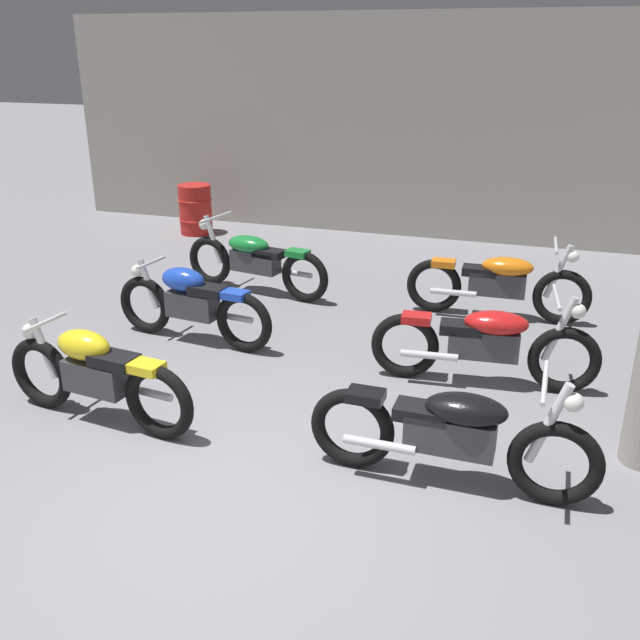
{
  "coord_description": "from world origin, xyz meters",
  "views": [
    {
      "loc": [
        2.02,
        -3.71,
        3.1
      ],
      "look_at": [
        0.0,
        2.4,
        0.55
      ],
      "focal_mm": 39.18,
      "sensor_mm": 36.0,
      "label": 1
    }
  ],
  "objects_px": {
    "motorcycle_right_row_1": "(485,342)",
    "motorcycle_right_row_2": "(498,282)",
    "motorcycle_left_row_0": "(95,374)",
    "motorcycle_left_row_2": "(255,260)",
    "motorcycle_right_row_0": "(452,432)",
    "motorcycle_left_row_1": "(192,303)",
    "oil_drum": "(195,209)"
  },
  "relations": [
    {
      "from": "motorcycle_right_row_1",
      "to": "motorcycle_right_row_2",
      "type": "height_order",
      "value": "same"
    },
    {
      "from": "motorcycle_left_row_0",
      "to": "motorcycle_right_row_2",
      "type": "height_order",
      "value": "motorcycle_right_row_2"
    },
    {
      "from": "motorcycle_left_row_2",
      "to": "motorcycle_right_row_0",
      "type": "relative_size",
      "value": 0.99
    },
    {
      "from": "motorcycle_left_row_1",
      "to": "motorcycle_right_row_2",
      "type": "xyz_separation_m",
      "value": [
        3.14,
        1.8,
        -0.01
      ]
    },
    {
      "from": "motorcycle_left_row_1",
      "to": "motorcycle_right_row_2",
      "type": "relative_size",
      "value": 0.91
    },
    {
      "from": "motorcycle_left_row_0",
      "to": "motorcycle_right_row_0",
      "type": "height_order",
      "value": "motorcycle_right_row_0"
    },
    {
      "from": "motorcycle_right_row_0",
      "to": "motorcycle_right_row_2",
      "type": "bearing_deg",
      "value": 89.64
    },
    {
      "from": "motorcycle_left_row_1",
      "to": "motorcycle_right_row_0",
      "type": "bearing_deg",
      "value": -30.61
    },
    {
      "from": "motorcycle_right_row_2",
      "to": "oil_drum",
      "type": "height_order",
      "value": "motorcycle_right_row_2"
    },
    {
      "from": "oil_drum",
      "to": "motorcycle_right_row_2",
      "type": "bearing_deg",
      "value": -25.17
    },
    {
      "from": "oil_drum",
      "to": "motorcycle_left_row_0",
      "type": "bearing_deg",
      "value": -69.72
    },
    {
      "from": "motorcycle_left_row_2",
      "to": "motorcycle_right_row_1",
      "type": "distance_m",
      "value": 3.66
    },
    {
      "from": "motorcycle_left_row_2",
      "to": "motorcycle_right_row_1",
      "type": "relative_size",
      "value": 0.99
    },
    {
      "from": "motorcycle_left_row_1",
      "to": "motorcycle_right_row_1",
      "type": "height_order",
      "value": "motorcycle_right_row_1"
    },
    {
      "from": "motorcycle_right_row_1",
      "to": "motorcycle_right_row_2",
      "type": "distance_m",
      "value": 1.87
    },
    {
      "from": "motorcycle_left_row_0",
      "to": "oil_drum",
      "type": "height_order",
      "value": "motorcycle_left_row_0"
    },
    {
      "from": "motorcycle_left_row_2",
      "to": "motorcycle_right_row_2",
      "type": "distance_m",
      "value": 3.14
    },
    {
      "from": "motorcycle_left_row_1",
      "to": "motorcycle_right_row_0",
      "type": "height_order",
      "value": "motorcycle_right_row_0"
    },
    {
      "from": "motorcycle_left_row_0",
      "to": "motorcycle_right_row_1",
      "type": "bearing_deg",
      "value": 29.64
    },
    {
      "from": "motorcycle_left_row_1",
      "to": "motorcycle_right_row_2",
      "type": "height_order",
      "value": "motorcycle_right_row_2"
    },
    {
      "from": "motorcycle_left_row_0",
      "to": "motorcycle_left_row_2",
      "type": "distance_m",
      "value": 3.59
    },
    {
      "from": "motorcycle_right_row_1",
      "to": "motorcycle_right_row_0",
      "type": "bearing_deg",
      "value": -91.87
    },
    {
      "from": "motorcycle_right_row_2",
      "to": "oil_drum",
      "type": "distance_m",
      "value": 5.92
    },
    {
      "from": "motorcycle_right_row_1",
      "to": "motorcycle_right_row_2",
      "type": "relative_size",
      "value": 1.0
    },
    {
      "from": "motorcycle_right_row_0",
      "to": "oil_drum",
      "type": "distance_m",
      "value": 8.15
    },
    {
      "from": "motorcycle_right_row_0",
      "to": "motorcycle_right_row_1",
      "type": "xyz_separation_m",
      "value": [
        0.06,
        1.77,
        0.0
      ]
    },
    {
      "from": "motorcycle_left_row_2",
      "to": "motorcycle_right_row_1",
      "type": "height_order",
      "value": "same"
    },
    {
      "from": "oil_drum",
      "to": "motorcycle_left_row_2",
      "type": "bearing_deg",
      "value": -49.19
    },
    {
      "from": "motorcycle_right_row_0",
      "to": "motorcycle_left_row_0",
      "type": "bearing_deg",
      "value": -179.9
    },
    {
      "from": "motorcycle_left_row_1",
      "to": "motorcycle_right_row_1",
      "type": "xyz_separation_m",
      "value": [
        3.17,
        -0.08,
        -0.01
      ]
    },
    {
      "from": "motorcycle_left_row_2",
      "to": "oil_drum",
      "type": "relative_size",
      "value": 2.53
    },
    {
      "from": "oil_drum",
      "to": "motorcycle_left_row_1",
      "type": "bearing_deg",
      "value": -62.78
    }
  ]
}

